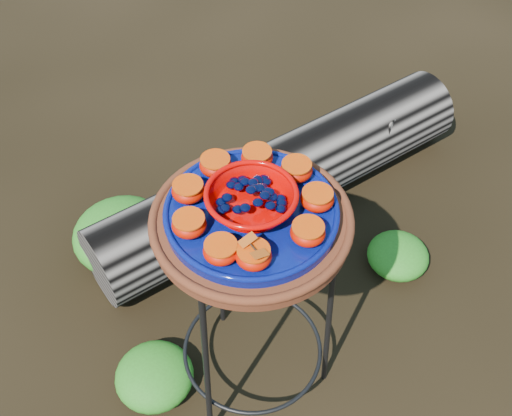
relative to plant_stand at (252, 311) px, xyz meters
name	(u,v)px	position (x,y,z in m)	size (l,w,h in m)	color
ground	(253,373)	(0.00, 0.00, -0.35)	(60.00, 60.00, 0.00)	black
plant_stand	(252,311)	(0.00, 0.00, 0.00)	(0.44, 0.44, 0.70)	black
terracotta_saucer	(251,222)	(0.00, 0.00, 0.37)	(0.45, 0.45, 0.04)	#602010
cobalt_plate	(251,213)	(0.00, 0.00, 0.40)	(0.39, 0.39, 0.03)	#020737
red_bowl	(251,201)	(0.00, 0.00, 0.44)	(0.19, 0.19, 0.05)	#D40300
glass_gems	(251,189)	(0.00, 0.00, 0.48)	(0.15, 0.15, 0.03)	black
orange_half_0	(254,256)	(-0.06, -0.13, 0.43)	(0.08, 0.08, 0.04)	#B90E00
orange_half_1	(308,233)	(0.07, -0.13, 0.43)	(0.08, 0.08, 0.04)	#B90E00
orange_half_2	(317,199)	(0.14, -0.05, 0.43)	(0.08, 0.08, 0.04)	#B90E00
orange_half_3	(296,170)	(0.14, 0.05, 0.43)	(0.08, 0.08, 0.04)	#B90E00
orange_half_4	(257,157)	(0.08, 0.12, 0.43)	(0.08, 0.08, 0.04)	#B90E00
orange_half_5	(216,165)	(-0.02, 0.14, 0.43)	(0.08, 0.08, 0.04)	#B90E00
orange_half_6	(188,191)	(-0.11, 0.10, 0.43)	(0.08, 0.08, 0.04)	#B90E00
orange_half_7	(189,225)	(-0.15, 0.00, 0.43)	(0.08, 0.08, 0.04)	#B90E00
orange_half_8	(221,251)	(-0.11, -0.09, 0.43)	(0.08, 0.08, 0.04)	#B90E00
butterfly	(254,247)	(-0.06, -0.13, 0.46)	(0.08, 0.05, 0.01)	#BA490F
driftwood_log	(282,177)	(0.42, 0.59, -0.21)	(1.49, 0.39, 0.28)	black
foliage_left	(154,375)	(-0.28, 0.10, -0.29)	(0.24, 0.24, 0.12)	#296F19
foliage_right	(398,255)	(0.64, 0.15, -0.30)	(0.22, 0.22, 0.11)	#296F19
foliage_back	(122,233)	(-0.19, 0.65, -0.26)	(0.35, 0.35, 0.17)	#296F19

